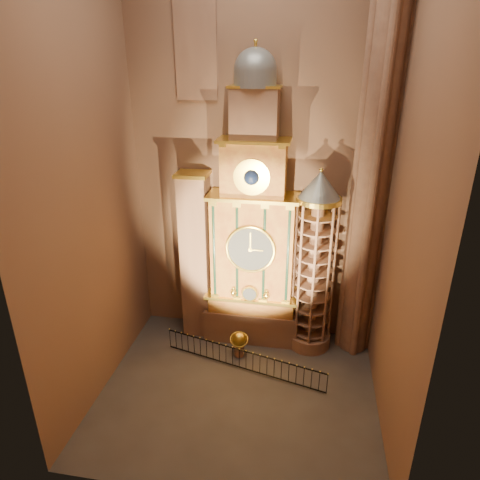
% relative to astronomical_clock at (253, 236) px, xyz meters
% --- Properties ---
extents(floor, '(14.00, 14.00, 0.00)m').
position_rel_astronomical_clock_xyz_m(floor, '(0.00, -4.96, -6.68)').
color(floor, '#383330').
rests_on(floor, ground).
extents(wall_back, '(22.00, 0.00, 22.00)m').
position_rel_astronomical_clock_xyz_m(wall_back, '(0.00, 1.04, 4.32)').
color(wall_back, '#855F47').
rests_on(wall_back, floor).
extents(wall_left, '(0.00, 22.00, 22.00)m').
position_rel_astronomical_clock_xyz_m(wall_left, '(-7.00, -4.96, 4.32)').
color(wall_left, '#855F47').
rests_on(wall_left, floor).
extents(wall_right, '(0.00, 22.00, 22.00)m').
position_rel_astronomical_clock_xyz_m(wall_right, '(7.00, -4.96, 4.32)').
color(wall_right, '#855F47').
rests_on(wall_right, floor).
extents(astronomical_clock, '(5.60, 2.41, 16.70)m').
position_rel_astronomical_clock_xyz_m(astronomical_clock, '(0.00, 0.00, 0.00)').
color(astronomical_clock, '#8C634C').
rests_on(astronomical_clock, floor).
extents(portrait_tower, '(1.80, 1.60, 10.20)m').
position_rel_astronomical_clock_xyz_m(portrait_tower, '(-3.40, 0.02, -1.53)').
color(portrait_tower, '#8C634C').
rests_on(portrait_tower, floor).
extents(stair_turret, '(2.50, 2.50, 10.80)m').
position_rel_astronomical_clock_xyz_m(stair_turret, '(3.50, -0.26, -1.41)').
color(stair_turret, '#8C634C').
rests_on(stair_turret, floor).
extents(gothic_pier, '(2.04, 2.04, 22.00)m').
position_rel_astronomical_clock_xyz_m(gothic_pier, '(6.10, 0.04, 4.32)').
color(gothic_pier, '#8C634C').
rests_on(gothic_pier, floor).
extents(stained_glass_window, '(2.20, 0.14, 5.20)m').
position_rel_astronomical_clock_xyz_m(stained_glass_window, '(-3.20, 0.95, 9.82)').
color(stained_glass_window, navy).
rests_on(stained_glass_window, wall_back).
extents(celestial_globe, '(1.22, 1.17, 1.53)m').
position_rel_astronomical_clock_xyz_m(celestial_globe, '(-0.45, -2.05, -5.76)').
color(celestial_globe, '#8C634C').
rests_on(celestial_globe, floor).
extents(iron_railing, '(9.11, 2.41, 1.24)m').
position_rel_astronomical_clock_xyz_m(iron_railing, '(-0.04, -3.28, -6.01)').
color(iron_railing, black).
rests_on(iron_railing, floor).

